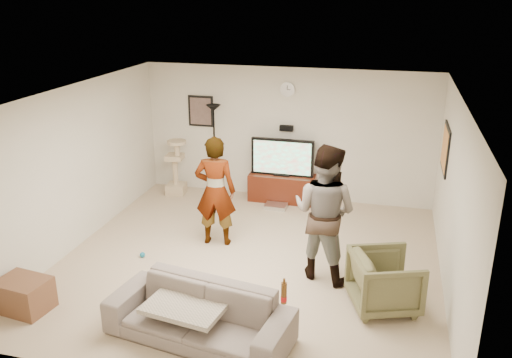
% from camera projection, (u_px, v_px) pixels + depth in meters
% --- Properties ---
extents(floor, '(5.50, 5.50, 0.02)m').
position_uv_depth(floor, '(249.00, 262.00, 7.94)').
color(floor, tan).
rests_on(floor, ground).
extents(ceiling, '(5.50, 5.50, 0.02)m').
position_uv_depth(ceiling, '(248.00, 94.00, 7.09)').
color(ceiling, white).
rests_on(ceiling, wall_back).
extents(wall_back, '(5.50, 0.04, 2.50)m').
position_uv_depth(wall_back, '(287.00, 134.00, 10.02)').
color(wall_back, silver).
rests_on(wall_back, floor).
extents(wall_front, '(5.50, 0.04, 2.50)m').
position_uv_depth(wall_front, '(171.00, 280.00, 5.01)').
color(wall_front, silver).
rests_on(wall_front, floor).
extents(wall_left, '(0.04, 5.50, 2.50)m').
position_uv_depth(wall_left, '(75.00, 167.00, 8.17)').
color(wall_left, silver).
rests_on(wall_left, floor).
extents(wall_right, '(0.04, 5.50, 2.50)m').
position_uv_depth(wall_right, '(454.00, 201.00, 6.87)').
color(wall_right, silver).
rests_on(wall_right, floor).
extents(wall_clock, '(0.26, 0.04, 0.26)m').
position_uv_depth(wall_clock, '(287.00, 89.00, 9.71)').
color(wall_clock, silver).
rests_on(wall_clock, wall_back).
extents(wall_speaker, '(0.25, 0.10, 0.10)m').
position_uv_depth(wall_speaker, '(286.00, 128.00, 9.92)').
color(wall_speaker, black).
rests_on(wall_speaker, wall_back).
extents(picture_back, '(0.42, 0.03, 0.52)m').
position_uv_depth(picture_back, '(201.00, 111.00, 10.29)').
color(picture_back, brown).
rests_on(picture_back, wall_back).
extents(picture_right, '(0.03, 0.78, 0.62)m').
position_uv_depth(picture_right, '(445.00, 149.00, 8.24)').
color(picture_right, '#D78A41').
rests_on(picture_right, wall_right).
extents(tv_stand, '(1.24, 0.45, 0.52)m').
position_uv_depth(tv_stand, '(282.00, 188.00, 10.14)').
color(tv_stand, '#42160A').
rests_on(tv_stand, floor).
extents(console_box, '(0.40, 0.30, 0.07)m').
position_uv_depth(console_box, '(276.00, 206.00, 9.86)').
color(console_box, silver).
rests_on(console_box, floor).
extents(tv, '(1.18, 0.08, 0.70)m').
position_uv_depth(tv, '(282.00, 157.00, 9.93)').
color(tv, black).
rests_on(tv, tv_stand).
extents(tv_screen, '(1.08, 0.01, 0.62)m').
position_uv_depth(tv_screen, '(282.00, 158.00, 9.89)').
color(tv_screen, '#4FEFAA').
rests_on(tv_screen, tv).
extents(floor_lamp, '(0.32, 0.32, 1.77)m').
position_uv_depth(floor_lamp, '(215.00, 150.00, 10.29)').
color(floor_lamp, black).
rests_on(floor_lamp, floor).
extents(cat_tree, '(0.40, 0.40, 1.11)m').
position_uv_depth(cat_tree, '(175.00, 167.00, 10.39)').
color(cat_tree, tan).
rests_on(cat_tree, floor).
extents(person_left, '(0.69, 0.50, 1.76)m').
position_uv_depth(person_left, '(215.00, 191.00, 8.25)').
color(person_left, '#A8A8A8').
rests_on(person_left, floor).
extents(person_right, '(1.12, 1.00, 1.92)m').
position_uv_depth(person_right, '(324.00, 212.00, 7.25)').
color(person_right, navy).
rests_on(person_right, floor).
extents(sofa, '(2.25, 1.17, 0.63)m').
position_uv_depth(sofa, '(199.00, 314.00, 6.11)').
color(sofa, '#6F615A').
rests_on(sofa, floor).
extents(throw_blanket, '(1.00, 0.83, 0.06)m').
position_uv_depth(throw_blanket, '(187.00, 305.00, 6.11)').
color(throw_blanket, tan).
rests_on(throw_blanket, sofa).
extents(beer_bottle, '(0.06, 0.06, 0.25)m').
position_uv_depth(beer_bottle, '(284.00, 293.00, 5.73)').
color(beer_bottle, '#573312').
rests_on(beer_bottle, sofa).
extents(armchair, '(1.04, 1.02, 0.74)m').
position_uv_depth(armchair, '(385.00, 281.00, 6.69)').
color(armchair, brown).
rests_on(armchair, floor).
extents(side_table, '(0.68, 0.55, 0.42)m').
position_uv_depth(side_table, '(24.00, 295.00, 6.69)').
color(side_table, brown).
rests_on(side_table, floor).
extents(toy_ball, '(0.08, 0.08, 0.08)m').
position_uv_depth(toy_ball, '(142.00, 255.00, 8.05)').
color(toy_ball, '#166A88').
rests_on(toy_ball, floor).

